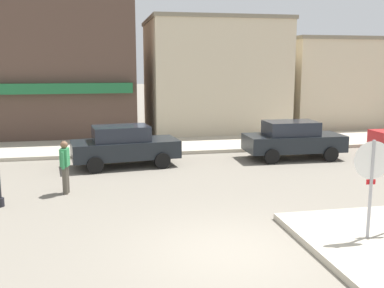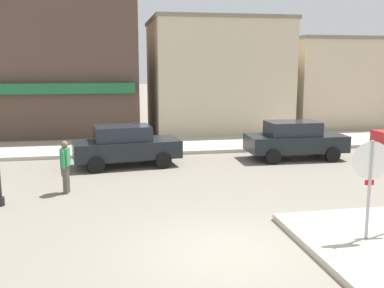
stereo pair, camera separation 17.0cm
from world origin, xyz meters
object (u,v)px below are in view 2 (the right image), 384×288
at_px(parked_car_nearest, 126,145).
at_px(pedestrian_crossing_near, 65,165).
at_px(stop_sign, 370,177).
at_px(parked_car_second, 295,139).

relative_size(parked_car_nearest, pedestrian_crossing_near, 2.59).
bearing_deg(stop_sign, parked_car_second, 76.51).
distance_m(stop_sign, parked_car_second, 8.99).
bearing_deg(parked_car_nearest, pedestrian_crossing_near, -119.66).
height_order(stop_sign, parked_car_second, stop_sign).
xyz_separation_m(stop_sign, pedestrian_crossing_near, (-6.73, 5.29, -0.65)).
height_order(parked_car_nearest, parked_car_second, same).
relative_size(parked_car_nearest, parked_car_second, 1.03).
xyz_separation_m(parked_car_second, pedestrian_crossing_near, (-8.82, -3.43, 0.06)).
bearing_deg(pedestrian_crossing_near, parked_car_nearest, 60.34).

